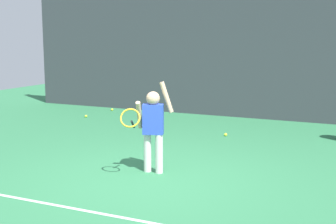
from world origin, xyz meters
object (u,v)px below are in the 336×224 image
at_px(tennis_ball_2, 112,110).
at_px(tennis_ball_4, 159,139).
at_px(tennis_player, 152,124).
at_px(tennis_ball_0, 86,116).
at_px(tennis_ball_1, 226,135).

xyz_separation_m(tennis_ball_2, tennis_ball_4, (2.73, -2.71, 0.00)).
xyz_separation_m(tennis_player, tennis_ball_2, (-3.58, 4.68, -0.69)).
bearing_deg(tennis_ball_2, tennis_ball_0, -92.17).
bearing_deg(tennis_ball_1, tennis_ball_2, 154.56).
height_order(tennis_ball_0, tennis_ball_2, same).
xyz_separation_m(tennis_ball_1, tennis_ball_2, (-3.77, 1.79, 0.00)).
xyz_separation_m(tennis_player, tennis_ball_0, (-3.62, 3.53, -0.69)).
bearing_deg(tennis_ball_4, tennis_ball_0, 150.75).
height_order(tennis_ball_1, tennis_ball_4, same).
relative_size(tennis_ball_0, tennis_ball_4, 1.00).
bearing_deg(tennis_ball_4, tennis_player, -66.75).
bearing_deg(tennis_ball_1, tennis_player, -93.76).
bearing_deg(tennis_ball_0, tennis_ball_4, -29.25).
height_order(tennis_ball_0, tennis_ball_4, same).
bearing_deg(tennis_ball_0, tennis_ball_2, 87.83).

